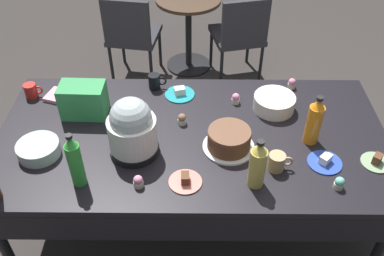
% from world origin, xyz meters
% --- Properties ---
extents(ground, '(9.00, 9.00, 0.00)m').
position_xyz_m(ground, '(0.00, 0.00, 0.00)').
color(ground, '#383330').
extents(potluck_table, '(2.20, 1.10, 0.75)m').
position_xyz_m(potluck_table, '(0.00, 0.00, 0.69)').
color(potluck_table, black).
rests_on(potluck_table, ground).
extents(frosted_layer_cake, '(0.28, 0.28, 0.12)m').
position_xyz_m(frosted_layer_cake, '(0.20, -0.10, 0.81)').
color(frosted_layer_cake, silver).
rests_on(frosted_layer_cake, potluck_table).
extents(slow_cooker, '(0.27, 0.27, 0.34)m').
position_xyz_m(slow_cooker, '(-0.31, -0.14, 0.91)').
color(slow_cooker, black).
rests_on(slow_cooker, potluck_table).
extents(glass_salad_bowl, '(0.23, 0.23, 0.07)m').
position_xyz_m(glass_salad_bowl, '(-0.81, -0.16, 0.79)').
color(glass_salad_bowl, '#B2C6BC').
rests_on(glass_salad_bowl, potluck_table).
extents(ceramic_snack_bowl, '(0.25, 0.25, 0.09)m').
position_xyz_m(ceramic_snack_bowl, '(0.49, 0.24, 0.80)').
color(ceramic_snack_bowl, silver).
rests_on(ceramic_snack_bowl, potluck_table).
extents(dessert_plate_sage, '(0.16, 0.16, 0.06)m').
position_xyz_m(dessert_plate_sage, '(0.97, -0.21, 0.76)').
color(dessert_plate_sage, '#8CA87F').
rests_on(dessert_plate_sage, potluck_table).
extents(dessert_plate_teal, '(0.19, 0.19, 0.05)m').
position_xyz_m(dessert_plate_teal, '(-0.08, 0.38, 0.76)').
color(dessert_plate_teal, teal).
rests_on(dessert_plate_teal, potluck_table).
extents(dessert_plate_coral, '(0.17, 0.17, 0.06)m').
position_xyz_m(dessert_plate_coral, '(-0.03, -0.36, 0.76)').
color(dessert_plate_coral, '#E07266').
rests_on(dessert_plate_coral, potluck_table).
extents(dessert_plate_cobalt, '(0.18, 0.18, 0.05)m').
position_xyz_m(dessert_plate_cobalt, '(0.70, -0.22, 0.76)').
color(dessert_plate_cobalt, '#2D4CB2').
rests_on(dessert_plate_cobalt, potluck_table).
extents(cupcake_vanilla, '(0.05, 0.05, 0.07)m').
position_xyz_m(cupcake_vanilla, '(-0.41, 0.16, 0.78)').
color(cupcake_vanilla, beige).
rests_on(cupcake_vanilla, potluck_table).
extents(cupcake_rose, '(0.05, 0.05, 0.07)m').
position_xyz_m(cupcake_rose, '(-0.06, 0.10, 0.78)').
color(cupcake_rose, beige).
rests_on(cupcake_rose, potluck_table).
extents(cupcake_cocoa, '(0.05, 0.05, 0.07)m').
position_xyz_m(cupcake_cocoa, '(0.64, 0.46, 0.78)').
color(cupcake_cocoa, beige).
rests_on(cupcake_cocoa, potluck_table).
extents(cupcake_berry, '(0.05, 0.05, 0.07)m').
position_xyz_m(cupcake_berry, '(0.27, 0.30, 0.78)').
color(cupcake_berry, beige).
rests_on(cupcake_berry, potluck_table).
extents(cupcake_mint, '(0.05, 0.05, 0.07)m').
position_xyz_m(cupcake_mint, '(0.72, -0.39, 0.78)').
color(cupcake_mint, beige).
rests_on(cupcake_mint, potluck_table).
extents(cupcake_lemon, '(0.05, 0.05, 0.07)m').
position_xyz_m(cupcake_lemon, '(-0.26, -0.38, 0.78)').
color(cupcake_lemon, beige).
rests_on(cupcake_lemon, potluck_table).
extents(soda_bottle_ginger_ale, '(0.08, 0.08, 0.29)m').
position_xyz_m(soda_bottle_ginger_ale, '(0.32, -0.36, 0.88)').
color(soda_bottle_ginger_ale, gold).
rests_on(soda_bottle_ginger_ale, potluck_table).
extents(soda_bottle_orange_juice, '(0.08, 0.08, 0.30)m').
position_xyz_m(soda_bottle_orange_juice, '(0.65, -0.04, 0.89)').
color(soda_bottle_orange_juice, orange).
rests_on(soda_bottle_orange_juice, potluck_table).
extents(soda_bottle_lime_soda, '(0.07, 0.07, 0.32)m').
position_xyz_m(soda_bottle_lime_soda, '(-0.56, -0.36, 0.90)').
color(soda_bottle_lime_soda, green).
rests_on(soda_bottle_lime_soda, potluck_table).
extents(coffee_mug_tan, '(0.13, 0.09, 0.09)m').
position_xyz_m(coffee_mug_tan, '(0.44, -0.26, 0.80)').
color(coffee_mug_tan, tan).
rests_on(coffee_mug_tan, potluck_table).
extents(coffee_mug_black, '(0.12, 0.07, 0.10)m').
position_xyz_m(coffee_mug_black, '(-0.24, 0.45, 0.80)').
color(coffee_mug_black, black).
rests_on(coffee_mug_black, potluck_table).
extents(coffee_mug_red, '(0.12, 0.08, 0.09)m').
position_xyz_m(coffee_mug_red, '(-1.00, 0.35, 0.79)').
color(coffee_mug_red, '#B2231E').
rests_on(coffee_mug_red, potluck_table).
extents(soda_carton, '(0.27, 0.17, 0.20)m').
position_xyz_m(soda_carton, '(-0.63, 0.19, 0.85)').
color(soda_carton, '#338C4C').
rests_on(soda_carton, potluck_table).
extents(paper_napkin_stack, '(0.18, 0.18, 0.02)m').
position_xyz_m(paper_napkin_stack, '(-0.84, 0.34, 0.76)').
color(paper_napkin_stack, pink).
rests_on(paper_napkin_stack, potluck_table).
extents(maroon_chair_left, '(0.50, 0.50, 0.85)m').
position_xyz_m(maroon_chair_left, '(-0.56, 1.67, 0.49)').
color(maroon_chair_left, '#333338').
rests_on(maroon_chair_left, ground).
extents(maroon_chair_right, '(0.53, 0.53, 0.85)m').
position_xyz_m(maroon_chair_right, '(0.42, 1.67, 0.49)').
color(maroon_chair_right, '#333338').
rests_on(maroon_chair_right, ground).
extents(round_cafe_table, '(0.60, 0.60, 0.72)m').
position_xyz_m(round_cafe_table, '(-0.05, 1.89, 0.50)').
color(round_cafe_table, '#473323').
rests_on(round_cafe_table, ground).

